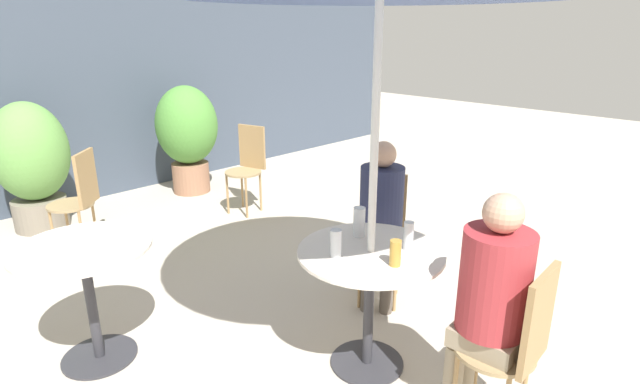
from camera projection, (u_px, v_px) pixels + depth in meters
name	position (u px, v px, depth m)	size (l,w,h in m)	color
ground_plane	(382.00, 342.00, 3.22)	(20.00, 20.00, 0.00)	#B2A899
storefront_wall	(89.00, 67.00, 5.54)	(10.00, 0.06, 3.00)	#3D4756
cafe_table_near	(370.00, 278.00, 2.83)	(0.83, 0.83, 0.75)	#2D2D33
cafe_table_far	(87.00, 276.00, 2.89)	(0.77, 0.77, 0.75)	#2D2D33
bistro_chair_0	(516.00, 340.00, 2.32)	(0.39, 0.39, 0.93)	#997F56
bistro_chair_1	(382.00, 226.00, 3.62)	(0.44, 0.44, 0.93)	#997F56
bistro_chair_2	(248.00, 161.00, 5.36)	(0.42, 0.40, 0.93)	#997F56
bistro_chair_3	(79.00, 194.00, 4.32)	(0.44, 0.44, 0.93)	#997F56
seated_person_0	(490.00, 294.00, 2.35)	(0.33, 0.34, 1.24)	gray
seated_person_1	(381.00, 211.00, 3.43)	(0.38, 0.37, 1.21)	brown
beer_glass_0	(408.00, 236.00, 2.77)	(0.06, 0.06, 0.16)	silver
beer_glass_1	(359.00, 222.00, 2.94)	(0.07, 0.07, 0.18)	silver
beer_glass_2	(336.00, 243.00, 2.69)	(0.06, 0.06, 0.15)	silver
beer_glass_3	(395.00, 253.00, 2.59)	(0.06, 0.06, 0.14)	#B28433
potted_plant_0	(31.00, 160.00, 4.83)	(0.71, 0.71, 1.27)	slate
potted_plant_1	(187.00, 132.00, 5.91)	(0.72, 0.72, 1.28)	#93664C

